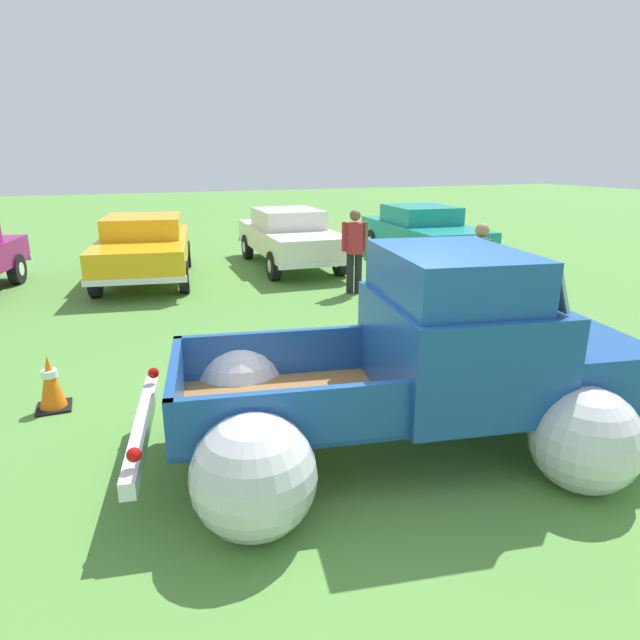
% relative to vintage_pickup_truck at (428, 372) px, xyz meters
% --- Properties ---
extents(ground_plane, '(80.00, 80.00, 0.00)m').
position_rel_vintage_pickup_truck_xyz_m(ground_plane, '(-0.38, 0.07, -0.76)').
color(ground_plane, '#548C3D').
extents(vintage_pickup_truck, '(4.88, 3.39, 1.96)m').
position_rel_vintage_pickup_truck_xyz_m(vintage_pickup_truck, '(0.00, 0.00, 0.00)').
color(vintage_pickup_truck, black).
rests_on(vintage_pickup_truck, ground).
extents(show_car_1, '(2.62, 4.68, 1.43)m').
position_rel_vintage_pickup_truck_xyz_m(show_car_1, '(-1.88, 8.71, 0.03)').
color(show_car_1, black).
rests_on(show_car_1, ground).
extents(show_car_2, '(1.99, 4.56, 1.43)m').
position_rel_vintage_pickup_truck_xyz_m(show_car_2, '(1.67, 9.00, 0.02)').
color(show_car_2, black).
rests_on(show_car_2, ground).
extents(show_car_3, '(2.30, 4.63, 1.43)m').
position_rel_vintage_pickup_truck_xyz_m(show_car_3, '(5.30, 8.57, 0.03)').
color(show_car_3, black).
rests_on(show_car_3, ground).
extents(spectator_0, '(0.39, 0.54, 1.70)m').
position_rel_vintage_pickup_truck_xyz_m(spectator_0, '(2.90, 3.04, 0.21)').
color(spectator_0, navy).
rests_on(spectator_0, ground).
extents(spectator_1, '(0.53, 0.42, 1.70)m').
position_rel_vintage_pickup_truck_xyz_m(spectator_1, '(1.97, 5.81, 0.21)').
color(spectator_1, black).
rests_on(spectator_1, ground).
extents(lane_cone_0, '(0.36, 0.36, 0.63)m').
position_rel_vintage_pickup_truck_xyz_m(lane_cone_0, '(-3.44, 2.21, -0.45)').
color(lane_cone_0, black).
rests_on(lane_cone_0, ground).
extents(lane_cone_1, '(0.36, 0.36, 0.63)m').
position_rel_vintage_pickup_truck_xyz_m(lane_cone_1, '(2.63, 1.35, -0.45)').
color(lane_cone_1, black).
rests_on(lane_cone_1, ground).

